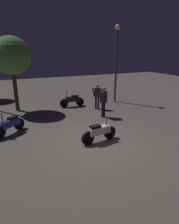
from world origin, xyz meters
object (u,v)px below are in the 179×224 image
at_px(motorcycle_white_foreground, 99,132).
at_px(motorcycle_blue_parked_right, 10,125).
at_px(motorcycle_black_parked_left, 72,100).
at_px(person_bystander_far, 97,94).
at_px(streetlamp_far, 117,55).
at_px(person_rider_beside, 104,99).

distance_m(motorcycle_white_foreground, motorcycle_blue_parked_right, 4.08).
height_order(motorcycle_black_parked_left, person_bystander_far, person_bystander_far).
relative_size(motorcycle_black_parked_left, streetlamp_far, 0.32).
bearing_deg(person_rider_beside, person_bystander_far, 141.15).
bearing_deg(motorcycle_blue_parked_right, motorcycle_white_foreground, 105.48).
bearing_deg(motorcycle_blue_parked_right, person_rider_beside, 144.31).
xyz_separation_m(motorcycle_black_parked_left, motorcycle_blue_parked_right, (-4.02, -3.05, 0.00)).
bearing_deg(motorcycle_black_parked_left, person_rider_beside, 111.60).
distance_m(motorcycle_blue_parked_right, streetlamp_far, 8.41).
xyz_separation_m(motorcycle_white_foreground, streetlamp_far, (3.96, 5.35, 2.87)).
xyz_separation_m(motorcycle_white_foreground, person_rider_beside, (1.60, 2.67, 0.60)).
relative_size(motorcycle_black_parked_left, person_rider_beside, 0.96).
bearing_deg(motorcycle_white_foreground, motorcycle_blue_parked_right, 137.24).
bearing_deg(motorcycle_blue_parked_right, streetlamp_far, 162.86).
distance_m(motorcycle_black_parked_left, person_rider_beside, 2.94).
bearing_deg(person_rider_beside, motorcycle_black_parked_left, 173.18).
xyz_separation_m(motorcycle_blue_parked_right, person_rider_beside, (4.94, 0.33, 0.60)).
bearing_deg(person_bystander_far, motorcycle_blue_parked_right, -52.29).
relative_size(motorcycle_black_parked_left, person_bystander_far, 1.02).
xyz_separation_m(motorcycle_black_parked_left, person_rider_beside, (0.93, -2.72, 0.60)).
distance_m(motorcycle_blue_parked_right, person_bystander_far, 5.65).
relative_size(person_rider_beside, person_bystander_far, 1.06).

